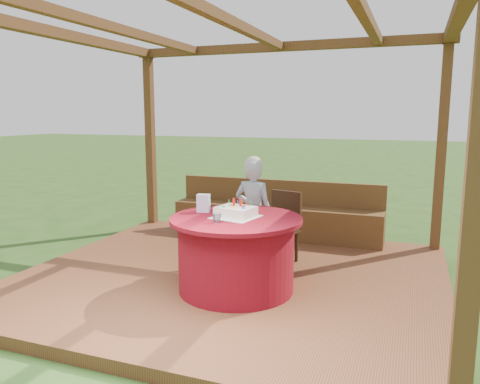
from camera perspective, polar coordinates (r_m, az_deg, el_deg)
name	(u,v)px	position (r m, az deg, el deg)	size (l,w,h in m)	color
ground	(232,284)	(5.28, -0.97, -11.18)	(60.00, 60.00, 0.00)	#274A18
deck	(232,279)	(5.26, -0.97, -10.57)	(4.50, 4.00, 0.12)	brown
pergola	(231,60)	(4.97, -1.05, 15.74)	(4.50, 4.00, 2.72)	brown
bench	(276,218)	(6.74, 4.38, -3.21)	(3.00, 0.42, 0.80)	brown
table	(236,253)	(4.69, -0.48, -7.48)	(1.30, 1.30, 0.75)	maroon
chair	(282,224)	(5.59, 5.14, -3.92)	(0.47, 0.47, 0.84)	#362011
elderly_woman	(253,210)	(5.43, 1.64, -2.22)	(0.46, 0.32, 1.27)	#9AC4E5
birthday_cake	(236,212)	(4.58, -0.53, -2.44)	(0.47, 0.47, 0.18)	white
gift_bag	(203,203)	(4.84, -4.48, -1.36)	(0.13, 0.08, 0.18)	#EB98D5
drinking_glass	(217,218)	(4.37, -2.85, -3.18)	(0.09, 0.09, 0.08)	white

